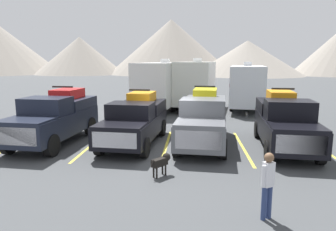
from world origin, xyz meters
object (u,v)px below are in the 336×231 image
(pickup_truck_b, at_px, (135,120))
(pickup_truck_c, at_px, (203,118))
(pickup_truck_d, at_px, (285,121))
(camper_trailer_c, at_px, (247,85))
(camper_trailer_b, at_px, (196,83))
(pickup_truck_a, at_px, (55,117))
(dog, at_px, (162,161))
(camper_trailer_a, at_px, (162,83))
(person_a, at_px, (268,181))

(pickup_truck_b, height_order, pickup_truck_c, pickup_truck_c)
(pickup_truck_d, bearing_deg, camper_trailer_c, 89.13)
(pickup_truck_d, bearing_deg, camper_trailer_b, 109.26)
(pickup_truck_a, height_order, dog, pickup_truck_a)
(camper_trailer_b, bearing_deg, dog, -94.87)
(camper_trailer_a, bearing_deg, pickup_truck_c, -73.93)
(camper_trailer_c, bearing_deg, pickup_truck_c, -109.72)
(camper_trailer_a, bearing_deg, dog, -84.43)
(camper_trailer_a, height_order, camper_trailer_b, camper_trailer_b)
(pickup_truck_c, distance_m, person_a, 7.04)
(pickup_truck_b, relative_size, camper_trailer_b, 0.76)
(pickup_truck_b, height_order, camper_trailer_a, camper_trailer_a)
(pickup_truck_a, distance_m, pickup_truck_d, 10.31)
(camper_trailer_c, bearing_deg, pickup_truck_a, -134.80)
(camper_trailer_a, distance_m, dog, 14.37)
(pickup_truck_b, xyz_separation_m, pickup_truck_d, (6.59, -0.24, 0.07))
(person_a, bearing_deg, pickup_truck_b, 123.14)
(pickup_truck_d, height_order, camper_trailer_b, camper_trailer_b)
(pickup_truck_d, bearing_deg, person_a, -108.87)
(pickup_truck_a, distance_m, camper_trailer_a, 11.09)
(pickup_truck_b, xyz_separation_m, camper_trailer_b, (2.84, 10.49, 0.98))
(pickup_truck_b, xyz_separation_m, person_a, (4.38, -6.70, -0.15))
(pickup_truck_c, relative_size, person_a, 3.63)
(pickup_truck_a, relative_size, pickup_truck_b, 1.01)
(camper_trailer_b, xyz_separation_m, person_a, (1.54, -17.20, -1.12))
(pickup_truck_c, bearing_deg, pickup_truck_a, -177.09)
(camper_trailer_c, bearing_deg, pickup_truck_d, -90.87)
(pickup_truck_a, bearing_deg, pickup_truck_b, 2.04)
(pickup_truck_a, relative_size, camper_trailer_b, 0.77)
(pickup_truck_d, distance_m, dog, 6.29)
(pickup_truck_d, xyz_separation_m, person_a, (-2.21, -6.47, -0.22))
(camper_trailer_a, relative_size, camper_trailer_c, 1.12)
(camper_trailer_c, bearing_deg, person_a, -97.89)
(pickup_truck_c, distance_m, camper_trailer_a, 10.43)
(camper_trailer_a, relative_size, dog, 12.40)
(pickup_truck_c, xyz_separation_m, pickup_truck_d, (3.50, -0.45, -0.01))
(pickup_truck_d, relative_size, camper_trailer_a, 0.64)
(pickup_truck_a, distance_m, camper_trailer_c, 14.88)
(pickup_truck_b, bearing_deg, camper_trailer_c, 57.05)
(pickup_truck_c, xyz_separation_m, camper_trailer_c, (3.66, 10.20, 0.75))
(pickup_truck_b, xyz_separation_m, dog, (1.60, -4.02, -0.61))
(pickup_truck_a, height_order, pickup_truck_c, pickup_truck_c)
(pickup_truck_d, relative_size, camper_trailer_c, 0.71)
(pickup_truck_d, height_order, person_a, pickup_truck_d)
(camper_trailer_a, bearing_deg, pickup_truck_d, -58.60)
(camper_trailer_a, bearing_deg, pickup_truck_b, -91.21)
(person_a, xyz_separation_m, dog, (-2.77, 2.69, -0.46))
(pickup_truck_b, bearing_deg, dog, -68.26)
(pickup_truck_c, distance_m, camper_trailer_c, 10.86)
(camper_trailer_c, xyz_separation_m, dog, (-5.15, -14.43, -1.44))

